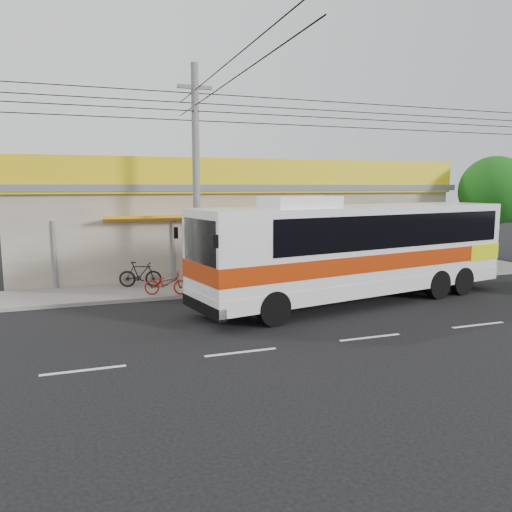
% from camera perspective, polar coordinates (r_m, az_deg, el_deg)
% --- Properties ---
extents(ground, '(120.00, 120.00, 0.00)m').
position_cam_1_polar(ground, '(17.35, 8.47, -6.88)').
color(ground, black).
rests_on(ground, ground).
extents(sidewalk, '(30.00, 3.20, 0.15)m').
position_cam_1_polar(sidewalk, '(22.67, 1.37, -3.08)').
color(sidewalk, slate).
rests_on(sidewalk, ground).
extents(lane_markings, '(50.00, 0.12, 0.01)m').
position_cam_1_polar(lane_markings, '(15.27, 12.90, -9.07)').
color(lane_markings, silver).
rests_on(lane_markings, ground).
extents(storefront_building, '(22.60, 9.20, 5.70)m').
position_cam_1_polar(storefront_building, '(27.57, -2.71, 3.56)').
color(storefront_building, gray).
rests_on(storefront_building, ground).
extents(coach_bus, '(13.54, 5.30, 4.09)m').
position_cam_1_polar(coach_bus, '(19.56, 12.08, 1.24)').
color(coach_bus, silver).
rests_on(coach_bus, ground).
extents(motorbike_red, '(1.85, 1.13, 0.92)m').
position_cam_1_polar(motorbike_red, '(20.10, -10.21, -3.08)').
color(motorbike_red, '#9C190B').
rests_on(motorbike_red, sidewalk).
extents(motorbike_dark, '(1.88, 1.03, 1.09)m').
position_cam_1_polar(motorbike_dark, '(21.84, -13.09, -2.06)').
color(motorbike_dark, black).
rests_on(motorbike_dark, sidewalk).
extents(utility_pole, '(34.00, 14.00, 9.14)m').
position_cam_1_polar(utility_pole, '(20.41, -6.98, 16.71)').
color(utility_pole, '#5F5F5D').
rests_on(utility_pole, ground).
extents(tree_near, '(3.62, 3.62, 6.01)m').
position_cam_1_polar(tree_near, '(29.56, 25.79, 6.51)').
color(tree_near, '#322114').
rests_on(tree_near, ground).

